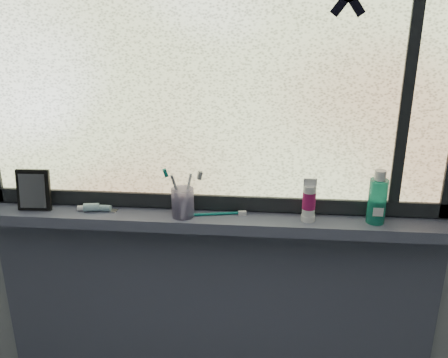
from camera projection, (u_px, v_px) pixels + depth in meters
wall_back at (214, 143)px, 1.67m from camera, size 3.00×0.01×2.50m
windowsill at (212, 220)px, 1.69m from camera, size 1.62×0.14×0.04m
sill_apron at (215, 334)px, 1.92m from camera, size 1.62×0.02×0.98m
window_pane at (212, 59)px, 1.55m from camera, size 1.50×0.01×1.00m
frame_bottom at (213, 201)px, 1.72m from camera, size 1.60×0.03×0.05m
frame_mullion at (411, 61)px, 1.49m from camera, size 0.03×0.03×1.00m
vanity_mirror at (34, 190)px, 1.70m from camera, size 0.12×0.06×0.14m
toothpaste_tube at (96, 207)px, 1.70m from camera, size 0.17×0.05×0.03m
toothbrush_cup at (183, 203)px, 1.66m from camera, size 0.10×0.10×0.10m
toothbrush_lying at (213, 213)px, 1.68m from camera, size 0.21×0.06×0.01m
mouthwash_bottle at (378, 197)px, 1.60m from camera, size 0.07×0.07×0.15m
cream_tube at (309, 198)px, 1.61m from camera, size 0.04×0.04×0.11m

